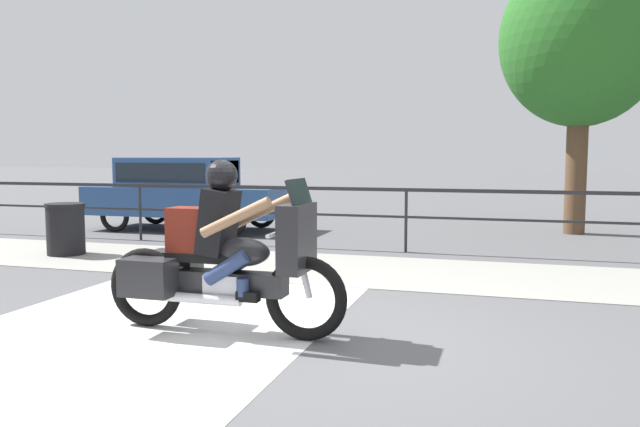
% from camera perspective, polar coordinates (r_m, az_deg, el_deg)
% --- Properties ---
extents(ground_plane, '(120.00, 120.00, 0.00)m').
position_cam_1_polar(ground_plane, '(5.62, -0.70, -11.54)').
color(ground_plane, '#565659').
extents(sidewalk_band, '(44.00, 2.40, 0.01)m').
position_cam_1_polar(sidewalk_band, '(8.83, 5.97, -5.26)').
color(sidewalk_band, '#99968E').
rests_on(sidewalk_band, ground).
extents(crosswalk_band, '(3.32, 6.00, 0.01)m').
position_cam_1_polar(crosswalk_band, '(6.13, -16.32, -10.28)').
color(crosswalk_band, silver).
rests_on(crosswalk_band, ground).
extents(fence_railing, '(36.00, 0.05, 1.08)m').
position_cam_1_polar(fence_railing, '(10.51, 7.89, 1.08)').
color(fence_railing, '#232326').
rests_on(fence_railing, ground).
extents(motorcycle, '(2.36, 0.76, 1.59)m').
position_cam_1_polar(motorcycle, '(5.77, -9.07, -4.07)').
color(motorcycle, black).
rests_on(motorcycle, ground).
extents(parked_car, '(4.32, 1.73, 1.57)m').
position_cam_1_polar(parked_car, '(13.81, -12.24, 2.24)').
color(parked_car, '#284C84').
rests_on(parked_car, ground).
extents(trash_bin, '(0.63, 0.63, 0.85)m').
position_cam_1_polar(trash_bin, '(10.97, -22.24, -1.32)').
color(trash_bin, black).
rests_on(trash_bin, ground).
extents(tree_behind_sign, '(3.22, 3.22, 5.73)m').
position_cam_1_polar(tree_behind_sign, '(14.04, 22.77, 14.40)').
color(tree_behind_sign, brown).
rests_on(tree_behind_sign, ground).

